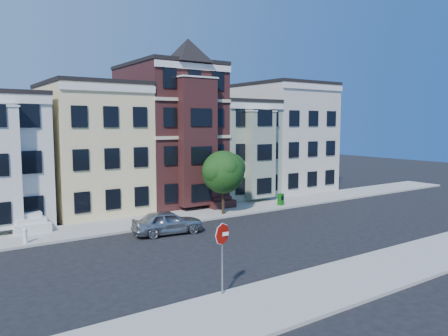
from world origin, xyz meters
TOP-DOWN VIEW (x-y plane):
  - ground at (0.00, 0.00)m, footprint 120.00×120.00m
  - far_sidewalk at (0.00, 8.00)m, footprint 60.00×4.00m
  - near_sidewalk at (0.00, -8.00)m, footprint 60.00×4.00m
  - house_yellow at (-7.00, 14.50)m, footprint 7.00×9.00m
  - house_brown at (0.00, 14.50)m, footprint 7.00×9.00m
  - house_green at (6.50, 14.50)m, footprint 6.00×9.00m
  - house_cream at (13.50, 14.50)m, footprint 8.00×9.00m
  - street_tree at (0.65, 6.86)m, footprint 5.33×5.33m
  - parked_car at (-5.48, 4.25)m, footprint 4.74×2.37m
  - newspaper_box at (6.76, 7.06)m, footprint 0.52×0.49m
  - fire_hydrant at (-13.59, 6.58)m, footprint 0.27×0.27m
  - stop_sign at (-8.39, -6.30)m, footprint 0.93×0.18m

SIDE VIEW (x-z plane):
  - ground at x=0.00m, z-range 0.00..0.00m
  - far_sidewalk at x=0.00m, z-range 0.00..0.15m
  - near_sidewalk at x=0.00m, z-range 0.00..0.15m
  - fire_hydrant at x=-13.59m, z-range 0.15..0.87m
  - newspaper_box at x=6.76m, z-range 0.15..1.13m
  - parked_car at x=-5.48m, z-range 0.00..1.55m
  - stop_sign at x=-8.39m, z-range 0.15..3.52m
  - street_tree at x=0.65m, z-range 0.15..6.20m
  - house_green at x=6.50m, z-range 0.00..9.00m
  - house_yellow at x=-7.00m, z-range 0.00..10.00m
  - house_cream at x=13.50m, z-range 0.00..11.00m
  - house_brown at x=0.00m, z-range 0.00..12.00m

